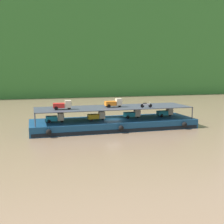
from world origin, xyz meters
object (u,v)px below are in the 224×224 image
mini_truck_lower_mid (132,114)px  mini_truck_upper_mid (114,103)px  mini_truck_upper_stern (62,105)px  mini_truck_lower_stern (55,118)px  motorcycle_upper_port (146,105)px  cargo_barge (114,124)px  mini_truck_lower_aft (97,116)px  mini_truck_lower_fore (165,112)px

mini_truck_lower_mid → mini_truck_upper_mid: (-3.37, -0.45, 2.00)m
mini_truck_upper_stern → mini_truck_upper_mid: bearing=4.6°
mini_truck_lower_mid → mini_truck_lower_stern: bearing=-177.2°
mini_truck_upper_stern → mini_truck_lower_mid: bearing=5.5°
motorcycle_upper_port → mini_truck_upper_mid: bearing=157.9°
cargo_barge → mini_truck_upper_stern: mini_truck_upper_stern is taller
mini_truck_lower_mid → mini_truck_upper_stern: bearing=-174.5°
mini_truck_lower_aft → motorcycle_upper_port: (7.70, -1.90, 1.74)m
mini_truck_lower_aft → motorcycle_upper_port: size_ratio=1.45×
mini_truck_upper_mid → mini_truck_lower_fore: bearing=3.5°
mini_truck_lower_fore → mini_truck_lower_stern: bearing=-177.7°
mini_truck_lower_stern → mini_truck_lower_fore: same height
mini_truck_upper_stern → motorcycle_upper_port: (13.12, -1.30, -0.26)m
mini_truck_lower_stern → mini_truck_upper_stern: 2.33m
mini_truck_lower_fore → mini_truck_upper_mid: mini_truck_upper_mid is taller
mini_truck_lower_mid → mini_truck_lower_fore: size_ratio=0.99×
mini_truck_lower_mid → mini_truck_lower_aft: bearing=-175.2°
mini_truck_upper_stern → mini_truck_upper_mid: 8.31m
mini_truck_lower_stern → mini_truck_lower_mid: same height
mini_truck_upper_stern → mini_truck_lower_stern: bearing=156.1°
mini_truck_lower_mid → motorcycle_upper_port: bearing=-58.8°
mini_truck_lower_aft → mini_truck_upper_mid: 3.50m
mini_truck_lower_fore → mini_truck_upper_stern: size_ratio=1.00×
mini_truck_lower_fore → mini_truck_upper_mid: (-9.47, -0.57, 2.00)m
cargo_barge → mini_truck_upper_mid: size_ratio=9.67×
cargo_barge → mini_truck_lower_mid: mini_truck_lower_mid is taller
mini_truck_lower_fore → mini_truck_upper_mid: 9.70m
mini_truck_lower_aft → mini_truck_lower_mid: (6.24, 0.52, 0.00)m
cargo_barge → mini_truck_lower_aft: bearing=-176.8°
mini_truck_lower_fore → motorcycle_upper_port: (-4.64, -2.54, 1.74)m
mini_truck_lower_aft → cargo_barge: bearing=3.2°
mini_truck_lower_fore → motorcycle_upper_port: 5.56m
cargo_barge → mini_truck_lower_aft: (-2.86, -0.16, 1.44)m
mini_truck_upper_mid → mini_truck_upper_stern: bearing=-175.4°
cargo_barge → mini_truck_upper_stern: size_ratio=9.50×
mini_truck_upper_stern → mini_truck_lower_aft: bearing=6.3°
mini_truck_lower_stern → mini_truck_upper_mid: 9.59m
mini_truck_upper_stern → mini_truck_upper_mid: same height
mini_truck_lower_stern → mini_truck_upper_mid: bearing=1.1°
cargo_barge → mini_truck_upper_mid: (0.01, -0.09, 3.44)m
mini_truck_lower_mid → motorcycle_upper_port: size_ratio=1.46×
mini_truck_lower_stern → mini_truck_lower_aft: 6.51m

